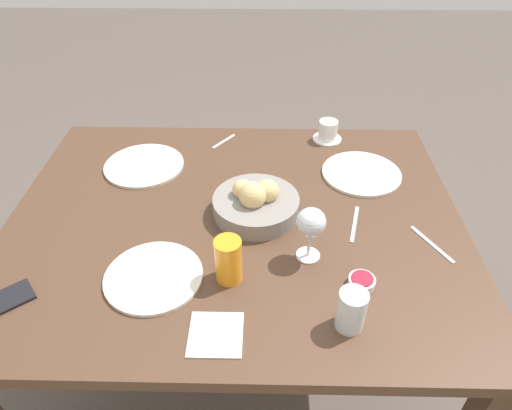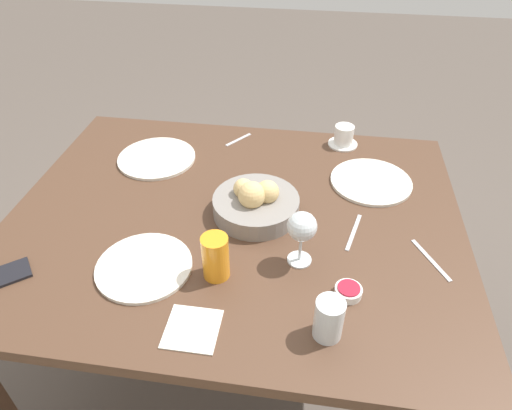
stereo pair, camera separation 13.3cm
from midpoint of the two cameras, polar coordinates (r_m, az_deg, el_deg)
The scene contains 16 objects.
ground_plane at distance 1.93m, azimuth -4.06°, elevation -19.47°, with size 10.00×10.00×0.00m, color #564C44.
dining_table at distance 1.40m, azimuth -5.29°, elevation -4.52°, with size 1.32×1.06×0.77m.
bread_basket at distance 1.32m, azimuth -2.90°, elevation 0.17°, with size 0.25×0.25×0.12m.
plate_near_left at distance 1.53m, azimuth 10.64°, elevation 3.82°, with size 0.26×0.26×0.01m.
plate_near_right at distance 1.60m, azimuth -16.14°, elevation 4.70°, with size 0.27×0.27×0.01m.
plate_far_center at distance 1.20m, azimuth -15.84°, elevation -8.76°, with size 0.25×0.25×0.01m.
juice_glass at distance 1.12m, azimuth -6.73°, elevation -7.02°, with size 0.07×0.07×0.12m.
water_tumbler at distance 1.04m, azimuth 8.19°, elevation -13.07°, with size 0.07×0.07×0.10m.
wine_glass at distance 1.14m, azimuth 3.59°, elevation -2.52°, with size 0.08×0.08×0.16m.
coffee_cup at distance 1.69m, azimuth 6.74°, elevation 9.05°, with size 0.11×0.11×0.07m.
jam_bowl_berry at distance 1.15m, azimuth 9.85°, elevation -9.56°, with size 0.07×0.07×0.03m.
fork_silver at distance 1.32m, azimuth 9.45°, elevation -2.45°, with size 0.05×0.16×0.00m.
knife_silver at distance 1.31m, azimuth 18.47°, elevation -4.78°, with size 0.09×0.15×0.00m.
spoon_coffee at distance 1.69m, azimuth -6.31°, elevation 7.84°, with size 0.08×0.10×0.00m.
napkin at distance 1.06m, azimuth -8.78°, elevation -15.88°, with size 0.12×0.12×0.00m.
cell_phone at distance 1.29m, azimuth -32.07°, elevation -10.47°, with size 0.16×0.15×0.01m.
Camera 1 is at (-0.08, 1.02, 1.63)m, focal length 32.00 mm.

